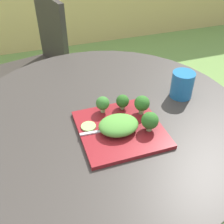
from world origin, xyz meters
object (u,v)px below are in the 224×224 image
at_px(drinking_glass, 182,86).
at_px(patio_chair, 39,59).
at_px(salad_plate, 120,129).
at_px(fork, 108,130).

bearing_deg(drinking_glass, patio_chair, 118.87).
height_order(salad_plate, drinking_glass, drinking_glass).
height_order(drinking_glass, fork, drinking_glass).
bearing_deg(drinking_glass, fork, -160.65).
distance_m(drinking_glass, fork, 0.36).
relative_size(patio_chair, drinking_glass, 8.73).
relative_size(salad_plate, drinking_glass, 2.65).
bearing_deg(fork, drinking_glass, 19.35).
distance_m(patio_chair, drinking_glass, 1.02).
bearing_deg(patio_chair, fork, -81.98).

